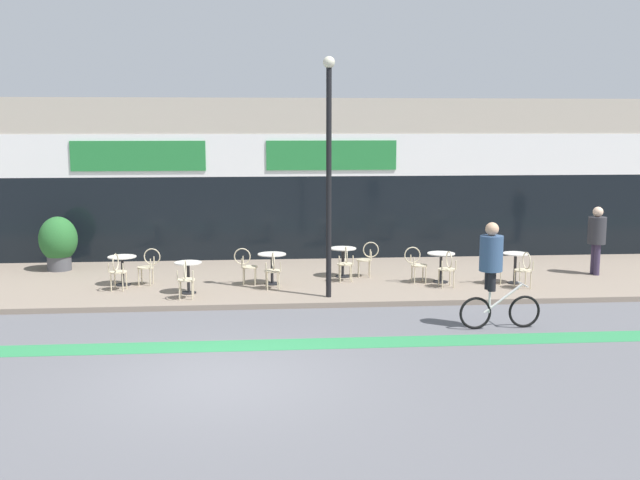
{
  "coord_description": "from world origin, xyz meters",
  "views": [
    {
      "loc": [
        0.58,
        -11.41,
        3.97
      ],
      "look_at": [
        2.08,
        6.35,
        1.23
      ],
      "focal_mm": 42.0,
      "sensor_mm": 36.0,
      "label": 1
    }
  ],
  "objects": [
    {
      "name": "cafe_chair_3_side",
      "position": [
        3.37,
        7.29,
        0.64
      ],
      "size": [
        0.59,
        0.43,
        0.9
      ],
      "rotation": [
        0.0,
        0.0,
        3.06
      ],
      "color": "beige",
      "rests_on": "sidewalk_slab"
    },
    {
      "name": "cafe_chair_0_side",
      "position": [
        -2.07,
        6.73,
        0.64
      ],
      "size": [
        0.59,
        0.44,
        0.9
      ],
      "rotation": [
        0.0,
        0.0,
        3.03
      ],
      "color": "beige",
      "rests_on": "sidewalk_slab"
    },
    {
      "name": "cafe_chair_2_side",
      "position": [
        0.3,
        6.57,
        0.64
      ],
      "size": [
        0.59,
        0.43,
        0.9
      ],
      "rotation": [
        0.0,
        0.0,
        -0.07
      ],
      "color": "beige",
      "rests_on": "sidewalk_slab"
    },
    {
      "name": "planter_pot",
      "position": [
        -4.73,
        8.82,
        0.89
      ],
      "size": [
        1.0,
        1.0,
        1.45
      ],
      "color": "#4C4C51",
      "rests_on": "sidewalk_slab"
    },
    {
      "name": "storefront_facade",
      "position": [
        0.0,
        11.96,
        2.36
      ],
      "size": [
        40.0,
        4.06,
        4.74
      ],
      "color": "#B2A899",
      "rests_on": "ground"
    },
    {
      "name": "cafe_chair_5_near",
      "position": [
        6.88,
        5.51,
        0.64
      ],
      "size": [
        0.44,
        0.59,
        0.9
      ],
      "rotation": [
        0.0,
        0.0,
        1.66
      ],
      "color": "beige",
      "rests_on": "sidewalk_slab"
    },
    {
      "name": "cafe_chair_0_near",
      "position": [
        -2.71,
        6.11,
        0.64
      ],
      "size": [
        0.45,
        0.6,
        0.9
      ],
      "rotation": [
        0.0,
        0.0,
        1.43
      ],
      "color": "beige",
      "rests_on": "sidewalk_slab"
    },
    {
      "name": "cyclist_0",
      "position": [
        5.15,
        2.56,
        1.26
      ],
      "size": [
        1.65,
        0.51,
        2.12
      ],
      "rotation": [
        0.0,
        0.0,
        0.05
      ],
      "color": "black",
      "rests_on": "ground"
    },
    {
      "name": "bistro_table_4",
      "position": [
        5.08,
        6.42,
        0.64
      ],
      "size": [
        0.68,
        0.68,
        0.74
      ],
      "color": "black",
      "rests_on": "sidewalk_slab"
    },
    {
      "name": "bistro_table_5",
      "position": [
        6.87,
        6.14,
        0.65
      ],
      "size": [
        0.62,
        0.62,
        0.76
      ],
      "color": "black",
      "rests_on": "sidewalk_slab"
    },
    {
      "name": "cafe_chair_2_near",
      "position": [
        0.93,
        5.93,
        0.64
      ],
      "size": [
        0.44,
        0.59,
        0.9
      ],
      "rotation": [
        0.0,
        0.0,
        1.67
      ],
      "color": "beige",
      "rests_on": "sidewalk_slab"
    },
    {
      "name": "pedestrian_near_end",
      "position": [
        9.34,
        7.06,
        1.17
      ],
      "size": [
        0.46,
        0.46,
        1.77
      ],
      "rotation": [
        0.0,
        0.0,
        0.01
      ],
      "color": "#382D47",
      "rests_on": "sidewalk_slab"
    },
    {
      "name": "sidewalk_slab",
      "position": [
        0.0,
        7.25,
        0.06
      ],
      "size": [
        40.0,
        5.5,
        0.12
      ],
      "primitive_type": "cube",
      "color": "gray",
      "rests_on": "ground"
    },
    {
      "name": "bistro_table_3",
      "position": [
        2.75,
        7.29,
        0.65
      ],
      "size": [
        0.68,
        0.68,
        0.75
      ],
      "color": "black",
      "rests_on": "sidewalk_slab"
    },
    {
      "name": "cafe_chair_1_near",
      "position": [
        -1.03,
        5.08,
        0.64
      ],
      "size": [
        0.4,
        0.58,
        0.9
      ],
      "rotation": [
        0.0,
        0.0,
        1.56
      ],
      "color": "beige",
      "rests_on": "sidewalk_slab"
    },
    {
      "name": "bike_lane_stripe",
      "position": [
        0.0,
        1.81,
        0.0
      ],
      "size": [
        36.0,
        0.7,
        0.01
      ],
      "primitive_type": "cube",
      "color": "#2D844C",
      "rests_on": "ground"
    },
    {
      "name": "cafe_chair_3_near",
      "position": [
        2.75,
        6.67,
        0.64
      ],
      "size": [
        0.4,
        0.57,
        0.9
      ],
      "rotation": [
        0.0,
        0.0,
        1.57
      ],
      "color": "beige",
      "rests_on": "sidewalk_slab"
    },
    {
      "name": "cafe_chair_5_side",
      "position": [
        6.24,
        6.13,
        0.64
      ],
      "size": [
        0.6,
        0.45,
        0.9
      ],
      "rotation": [
        0.0,
        0.0,
        0.15
      ],
      "color": "beige",
      "rests_on": "sidewalk_slab"
    },
    {
      "name": "lamp_post",
      "position": [
        2.17,
        5.07,
        3.19
      ],
      "size": [
        0.26,
        0.26,
        5.33
      ],
      "color": "black",
      "rests_on": "sidewalk_slab"
    },
    {
      "name": "bistro_table_0",
      "position": [
        -2.7,
        6.74,
        0.63
      ],
      "size": [
        0.68,
        0.68,
        0.71
      ],
      "color": "black",
      "rests_on": "sidewalk_slab"
    },
    {
      "name": "ground_plane",
      "position": [
        0.0,
        0.0,
        0.0
      ],
      "size": [
        120.0,
        120.0,
        0.0
      ],
      "primitive_type": "plane",
      "color": "#5B5B60"
    },
    {
      "name": "bistro_table_2",
      "position": [
        0.92,
        6.56,
        0.66
      ],
      "size": [
        0.69,
        0.69,
        0.75
      ],
      "color": "black",
      "rests_on": "sidewalk_slab"
    },
    {
      "name": "cafe_chair_4_near",
      "position": [
        5.09,
        5.79,
        0.64
      ],
      "size": [
        0.43,
        0.59,
        0.9
      ],
      "rotation": [
        0.0,
        0.0,
        1.64
      ],
      "color": "beige",
      "rests_on": "sidewalk_slab"
    },
    {
      "name": "bistro_table_1",
      "position": [
        -1.02,
        5.7,
        0.64
      ],
      "size": [
        0.63,
        0.63,
        0.73
      ],
      "color": "black",
      "rests_on": "sidewalk_slab"
    },
    {
      "name": "cafe_chair_4_side",
      "position": [
        4.46,
        6.42,
        0.64
      ],
      "size": [
        0.58,
        0.41,
        0.9
      ],
      "rotation": [
        0.0,
        0.0,
        0.03
      ],
      "color": "beige",
      "rests_on": "sidewalk_slab"
    }
  ]
}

